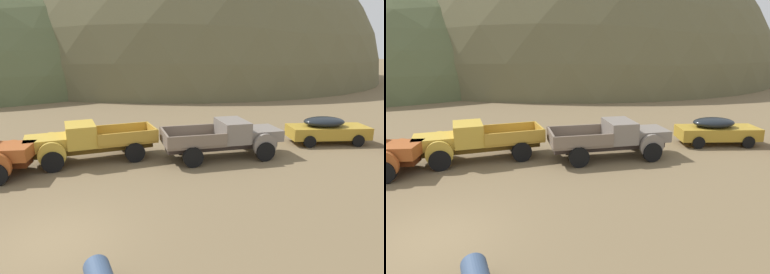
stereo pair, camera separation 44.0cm
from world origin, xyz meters
TOP-DOWN VIEW (x-y plane):
  - ground_plane at (0.00, 0.00)m, footprint 300.00×300.00m
  - hill_far_right at (-17.96, 62.97)m, footprint 77.14×78.11m
  - hill_far_left at (17.77, 62.31)m, footprint 75.66×80.63m
  - truck_faded_yellow at (0.67, 7.20)m, footprint 6.25×2.86m
  - truck_primer_gray at (7.87, 5.97)m, footprint 6.04×2.65m
  - car_mustard at (14.40, 6.72)m, footprint 5.01×2.65m
  - bush_front_right at (9.80, 8.88)m, footprint 1.19×0.94m

SIDE VIEW (x-z plane):
  - ground_plane at x=0.00m, z-range 0.00..0.00m
  - hill_far_right at x=-17.96m, z-range -20.58..20.58m
  - hill_far_left at x=17.77m, z-range -27.83..27.83m
  - bush_front_right at x=9.80m, z-range -0.25..0.73m
  - car_mustard at x=14.40m, z-range 0.03..1.60m
  - truck_faded_yellow at x=0.67m, z-range 0.05..1.94m
  - truck_primer_gray at x=7.87m, z-range 0.05..1.94m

